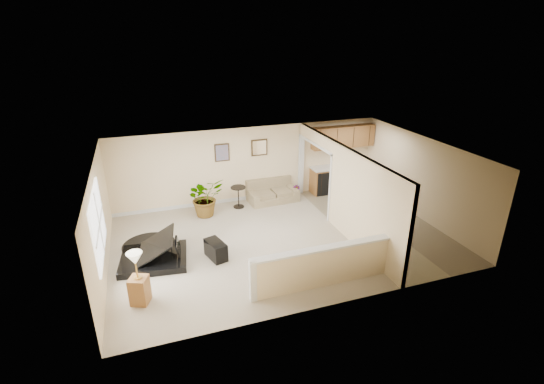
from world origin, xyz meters
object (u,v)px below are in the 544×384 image
object	(u,v)px
small_plant	(296,193)
accent_table	(238,194)
piano_bench	(216,250)
piano	(149,237)
palm_plant	(205,197)
lamp_stand	(138,282)
loveseat	(272,190)

from	to	relation	value
small_plant	accent_table	bearing A→B (deg)	-179.05
piano_bench	accent_table	xyz separation A→B (m)	(1.33, 2.83, 0.23)
piano	small_plant	bearing A→B (deg)	33.34
palm_plant	lamp_stand	bearing A→B (deg)	-118.61
palm_plant	accent_table	bearing A→B (deg)	12.15
loveseat	small_plant	distance (m)	0.85
piano_bench	accent_table	distance (m)	3.13
piano	small_plant	size ratio (longest dim) A/B	4.32
piano_bench	small_plant	xyz separation A→B (m)	(3.36, 2.86, -0.02)
piano	piano_bench	world-z (taller)	piano
palm_plant	loveseat	bearing A→B (deg)	10.75
accent_table	small_plant	xyz separation A→B (m)	(2.03, 0.03, -0.25)
piano	accent_table	bearing A→B (deg)	46.71
piano	palm_plant	size ratio (longest dim) A/B	1.58
loveseat	lamp_stand	xyz separation A→B (m)	(-4.41, -4.26, 0.16)
piano_bench	accent_table	size ratio (longest dim) A/B	0.96
piano_bench	palm_plant	distance (m)	2.62
loveseat	accent_table	distance (m)	1.24
piano_bench	loveseat	distance (m)	3.96
lamp_stand	piano_bench	bearing A→B (deg)	33.42
palm_plant	lamp_stand	size ratio (longest dim) A/B	1.08
loveseat	lamp_stand	bearing A→B (deg)	-139.32
accent_table	small_plant	size ratio (longest dim) A/B	1.47
palm_plant	small_plant	world-z (taller)	palm_plant
palm_plant	piano	bearing A→B (deg)	-129.88
small_plant	palm_plant	bearing A→B (deg)	-175.04
loveseat	accent_table	bearing A→B (deg)	-173.89
accent_table	small_plant	bearing A→B (deg)	0.95
piano_bench	accent_table	world-z (taller)	accent_table
accent_table	lamp_stand	distance (m)	5.17
loveseat	piano_bench	bearing A→B (deg)	-133.34
small_plant	piano	bearing A→B (deg)	-154.11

